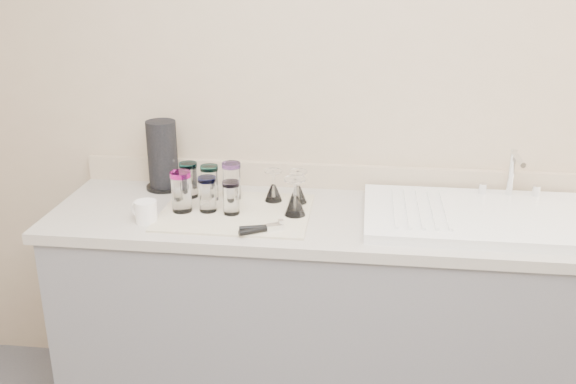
# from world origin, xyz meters

# --- Properties ---
(room_envelope) EXTENTS (3.54, 3.50, 2.52)m
(room_envelope) POSITION_xyz_m (0.00, 0.00, 1.56)
(room_envelope) COLOR #515055
(room_envelope) RESTS_ON ground
(counter_unit) EXTENTS (2.06, 0.62, 0.90)m
(counter_unit) POSITION_xyz_m (0.00, 1.20, 0.45)
(counter_unit) COLOR slate
(counter_unit) RESTS_ON ground
(sink_unit) EXTENTS (0.82, 0.50, 0.22)m
(sink_unit) POSITION_xyz_m (0.55, 1.20, 0.92)
(sink_unit) COLOR white
(sink_unit) RESTS_ON counter_unit
(dish_towel) EXTENTS (0.55, 0.42, 0.01)m
(dish_towel) POSITION_xyz_m (-0.34, 1.17, 0.90)
(dish_towel) COLOR silver
(dish_towel) RESTS_ON counter_unit
(tumbler_teal) EXTENTS (0.07, 0.07, 0.14)m
(tumbler_teal) POSITION_xyz_m (-0.55, 1.30, 0.98)
(tumbler_teal) COLOR white
(tumbler_teal) RESTS_ON dish_towel
(tumbler_cyan) EXTENTS (0.07, 0.07, 0.14)m
(tumbler_cyan) POSITION_xyz_m (-0.46, 1.28, 0.98)
(tumbler_cyan) COLOR white
(tumbler_cyan) RESTS_ON dish_towel
(tumbler_purple) EXTENTS (0.07, 0.07, 0.14)m
(tumbler_purple) POSITION_xyz_m (-0.38, 1.30, 0.98)
(tumbler_purple) COLOR white
(tumbler_purple) RESTS_ON dish_towel
(tumbler_magenta) EXTENTS (0.08, 0.08, 0.15)m
(tumbler_magenta) POSITION_xyz_m (-0.53, 1.15, 0.99)
(tumbler_magenta) COLOR white
(tumbler_magenta) RESTS_ON dish_towel
(tumbler_blue) EXTENTS (0.07, 0.07, 0.13)m
(tumbler_blue) POSITION_xyz_m (-0.44, 1.16, 0.98)
(tumbler_blue) COLOR white
(tumbler_blue) RESTS_ON dish_towel
(tumbler_lavender) EXTENTS (0.06, 0.06, 0.13)m
(tumbler_lavender) POSITION_xyz_m (-0.35, 1.14, 0.97)
(tumbler_lavender) COLOR white
(tumbler_lavender) RESTS_ON dish_towel
(goblet_back_left) EXTENTS (0.07, 0.07, 0.12)m
(goblet_back_left) POSITION_xyz_m (-0.21, 1.29, 0.95)
(goblet_back_left) COLOR white
(goblet_back_left) RESTS_ON dish_towel
(goblet_back_right) EXTENTS (0.07, 0.07, 0.13)m
(goblet_back_right) POSITION_xyz_m (-0.12, 1.29, 0.95)
(goblet_back_right) COLOR white
(goblet_back_right) RESTS_ON dish_towel
(goblet_front_right) EXTENTS (0.08, 0.08, 0.14)m
(goblet_front_right) POSITION_xyz_m (-0.11, 1.16, 0.96)
(goblet_front_right) COLOR white
(goblet_front_right) RESTS_ON dish_towel
(can_opener) EXTENTS (0.16, 0.10, 0.02)m
(can_opener) POSITION_xyz_m (-0.21, 1.00, 0.92)
(can_opener) COLOR silver
(can_opener) RESTS_ON dish_towel
(white_mug) EXTENTS (0.12, 0.10, 0.08)m
(white_mug) POSITION_xyz_m (-0.64, 1.05, 0.94)
(white_mug) COLOR white
(white_mug) RESTS_ON counter_unit
(paper_towel_roll) EXTENTS (0.15, 0.15, 0.28)m
(paper_towel_roll) POSITION_xyz_m (-0.68, 1.40, 1.04)
(paper_towel_roll) COLOR black
(paper_towel_roll) RESTS_ON counter_unit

